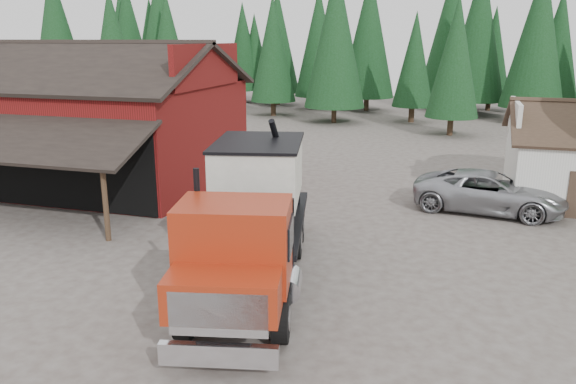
# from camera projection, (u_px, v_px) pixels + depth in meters

# --- Properties ---
(ground) EXTENTS (120.00, 120.00, 0.00)m
(ground) POSITION_uv_depth(u_px,v_px,m) (227.00, 281.00, 17.30)
(ground) COLOR #4F453E
(ground) RESTS_ON ground
(red_barn) EXTENTS (12.80, 13.63, 7.18)m
(red_barn) POSITION_uv_depth(u_px,v_px,m) (102.00, 130.00, 28.79)
(red_barn) COLOR maroon
(red_barn) RESTS_ON ground
(conifer_backdrop) EXTENTS (76.00, 16.00, 16.00)m
(conifer_backdrop) POSITION_uv_depth(u_px,v_px,m) (390.00, 113.00, 56.08)
(conifer_backdrop) COLOR black
(conifer_backdrop) RESTS_ON ground
(near_pine_a) EXTENTS (4.40, 4.40, 11.40)m
(near_pine_a) POSITION_uv_depth(u_px,v_px,m) (113.00, 49.00, 47.58)
(near_pine_a) COLOR #382619
(near_pine_a) RESTS_ON ground
(near_pine_b) EXTENTS (3.96, 3.96, 10.40)m
(near_pine_b) POSITION_uv_depth(u_px,v_px,m) (455.00, 57.00, 41.77)
(near_pine_b) COLOR #382619
(near_pine_b) RESTS_ON ground
(near_pine_d) EXTENTS (5.28, 5.28, 13.40)m
(near_pine_d) POSITION_uv_depth(u_px,v_px,m) (336.00, 36.00, 47.85)
(near_pine_d) COLOR #382619
(near_pine_d) RESTS_ON ground
(feed_truck) EXTENTS (4.93, 10.79, 4.71)m
(feed_truck) POSITION_uv_depth(u_px,v_px,m) (252.00, 213.00, 16.73)
(feed_truck) COLOR black
(feed_truck) RESTS_ON ground
(silver_car) EXTENTS (6.57, 3.67, 1.74)m
(silver_car) POSITION_uv_depth(u_px,v_px,m) (489.00, 192.00, 24.08)
(silver_car) COLOR #A0A2A8
(silver_car) RESTS_ON ground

